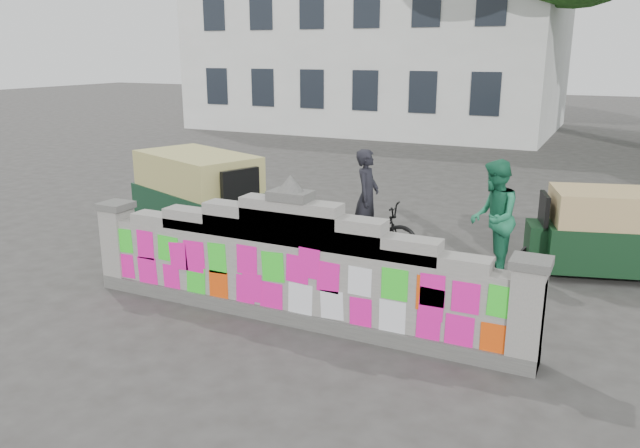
# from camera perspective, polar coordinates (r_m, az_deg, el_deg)

# --- Properties ---
(ground) EXTENTS (100.00, 100.00, 0.00)m
(ground) POSITION_cam_1_polar(r_m,az_deg,el_deg) (8.60, -2.55, -8.75)
(ground) COLOR #383533
(ground) RESTS_ON ground
(parapet_wall) EXTENTS (6.48, 0.44, 2.01)m
(parapet_wall) POSITION_cam_1_polar(r_m,az_deg,el_deg) (8.31, -2.63, -4.05)
(parapet_wall) COLOR #4C4C49
(parapet_wall) RESTS_ON ground
(building) EXTENTS (16.00, 10.00, 8.90)m
(building) POSITION_cam_1_polar(r_m,az_deg,el_deg) (30.80, 5.68, 16.36)
(building) COLOR silver
(building) RESTS_ON ground
(cyclist_bike) EXTENTS (1.92, 0.81, 0.98)m
(cyclist_bike) POSITION_cam_1_polar(r_m,az_deg,el_deg) (11.06, 4.25, -0.48)
(cyclist_bike) COLOR black
(cyclist_bike) RESTS_ON ground
(cyclist_rider) EXTENTS (0.45, 0.64, 1.67)m
(cyclist_rider) POSITION_cam_1_polar(r_m,az_deg,el_deg) (10.97, 4.29, 1.23)
(cyclist_rider) COLOR black
(cyclist_rider) RESTS_ON ground
(pedestrian) EXTENTS (0.88, 1.04, 1.89)m
(pedestrian) POSITION_cam_1_polar(r_m,az_deg,el_deg) (10.40, 15.57, 0.54)
(pedestrian) COLOR #217B53
(pedestrian) RESTS_ON ground
(rickshaw_left) EXTENTS (3.15, 2.27, 1.69)m
(rickshaw_left) POSITION_cam_1_polar(r_m,az_deg,el_deg) (11.98, -10.84, 2.45)
(rickshaw_left) COLOR #11331F
(rickshaw_left) RESTS_ON ground
(rickshaw_right) EXTENTS (2.61, 1.71, 1.40)m
(rickshaw_right) POSITION_cam_1_polar(r_m,az_deg,el_deg) (11.08, 25.06, -0.64)
(rickshaw_right) COLOR black
(rickshaw_right) RESTS_ON ground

